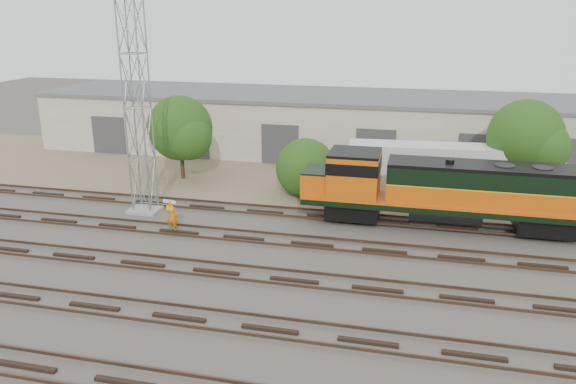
% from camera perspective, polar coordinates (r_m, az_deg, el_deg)
% --- Properties ---
extents(ground, '(140.00, 140.00, 0.00)m').
position_cam_1_polar(ground, '(30.09, 1.91, -6.55)').
color(ground, '#47423A').
rests_on(ground, ground).
extents(dirt_strip, '(80.00, 16.00, 0.02)m').
position_cam_1_polar(dirt_strip, '(44.00, 5.84, 1.40)').
color(dirt_strip, '#726047').
rests_on(dirt_strip, ground).
extents(tracks, '(80.00, 20.40, 0.28)m').
position_cam_1_polar(tracks, '(27.41, 0.64, -8.94)').
color(tracks, black).
rests_on(tracks, ground).
extents(warehouse, '(58.40, 10.40, 5.30)m').
position_cam_1_polar(warehouse, '(51.06, 7.21, 6.73)').
color(warehouse, beige).
rests_on(warehouse, ground).
extents(locomotive, '(17.22, 3.02, 4.14)m').
position_cam_1_polar(locomotive, '(34.40, 15.39, 0.22)').
color(locomotive, black).
rests_on(locomotive, tracks).
extents(signal_tower, '(1.97, 1.97, 13.32)m').
position_cam_1_polar(signal_tower, '(36.28, -14.99, 7.88)').
color(signal_tower, gray).
rests_on(signal_tower, ground).
extents(sign_post, '(0.84, 0.18, 2.06)m').
position_cam_1_polar(sign_post, '(33.39, -11.92, -1.75)').
color(sign_post, gray).
rests_on(sign_post, ground).
extents(worker, '(0.73, 0.49, 1.97)m').
position_cam_1_polar(worker, '(33.64, -11.71, -2.42)').
color(worker, orange).
rests_on(worker, ground).
extents(semi_trailer, '(12.00, 3.26, 3.65)m').
position_cam_1_polar(semi_trailer, '(40.45, 14.99, 2.76)').
color(semi_trailer, silver).
rests_on(semi_trailer, ground).
extents(tree_west, '(5.17, 4.92, 6.44)m').
position_cam_1_polar(tree_west, '(43.34, -10.68, 6.16)').
color(tree_west, '#382619').
rests_on(tree_west, ground).
extents(tree_mid, '(4.46, 4.25, 4.25)m').
position_cam_1_polar(tree_mid, '(39.49, 2.08, 2.20)').
color(tree_mid, '#382619').
rests_on(tree_mid, ground).
extents(tree_east, '(5.33, 5.07, 6.85)m').
position_cam_1_polar(tree_east, '(41.39, 23.33, 4.92)').
color(tree_east, '#382619').
rests_on(tree_east, ground).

